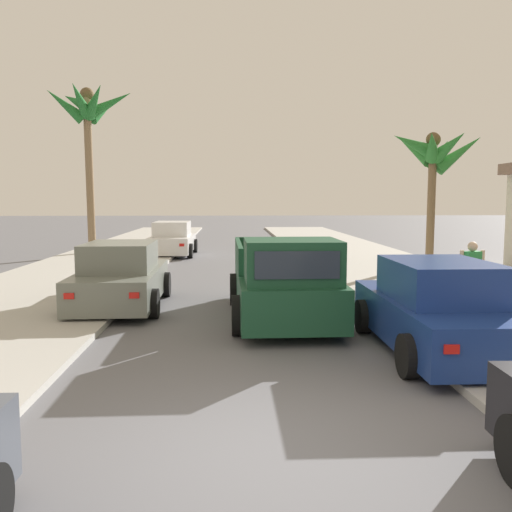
{
  "coord_description": "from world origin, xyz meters",
  "views": [
    {
      "loc": [
        -0.27,
        -5.03,
        2.53
      ],
      "look_at": [
        0.34,
        7.61,
        1.2
      ],
      "focal_mm": 37.77,
      "sensor_mm": 36.0,
      "label": 1
    }
  ],
  "objects_px": {
    "car_right_mid": "(173,240)",
    "pedestrian": "(472,271)",
    "car_left_mid": "(121,277)",
    "palm_tree_left_mid": "(435,155)",
    "car_left_near": "(437,310)",
    "pickup_truck": "(283,281)",
    "palm_tree_left_fore": "(89,115)"
  },
  "relations": [
    {
      "from": "palm_tree_left_fore",
      "to": "palm_tree_left_mid",
      "type": "height_order",
      "value": "palm_tree_left_fore"
    },
    {
      "from": "pickup_truck",
      "to": "pedestrian",
      "type": "bearing_deg",
      "value": 7.08
    },
    {
      "from": "pickup_truck",
      "to": "pedestrian",
      "type": "relative_size",
      "value": 3.29
    },
    {
      "from": "car_left_near",
      "to": "palm_tree_left_mid",
      "type": "distance_m",
      "value": 12.53
    },
    {
      "from": "palm_tree_left_mid",
      "to": "car_left_mid",
      "type": "bearing_deg",
      "value": -144.67
    },
    {
      "from": "pickup_truck",
      "to": "palm_tree_left_fore",
      "type": "height_order",
      "value": "palm_tree_left_fore"
    },
    {
      "from": "pickup_truck",
      "to": "pedestrian",
      "type": "height_order",
      "value": "pickup_truck"
    },
    {
      "from": "palm_tree_left_mid",
      "to": "pedestrian",
      "type": "xyz_separation_m",
      "value": [
        -2.18,
        -8.1,
        -3.27
      ]
    },
    {
      "from": "car_left_near",
      "to": "car_right_mid",
      "type": "distance_m",
      "value": 17.04
    },
    {
      "from": "car_left_mid",
      "to": "car_right_mid",
      "type": "relative_size",
      "value": 1.0
    },
    {
      "from": "car_left_near",
      "to": "car_right_mid",
      "type": "relative_size",
      "value": 1.0
    },
    {
      "from": "palm_tree_left_fore",
      "to": "pedestrian",
      "type": "xyz_separation_m",
      "value": [
        11.68,
        -12.82,
        -5.35
      ]
    },
    {
      "from": "car_right_mid",
      "to": "pedestrian",
      "type": "height_order",
      "value": "pedestrian"
    },
    {
      "from": "car_left_near",
      "to": "palm_tree_left_fore",
      "type": "distance_m",
      "value": 19.5
    },
    {
      "from": "palm_tree_left_mid",
      "to": "car_left_near",
      "type": "bearing_deg",
      "value": -110.39
    },
    {
      "from": "car_right_mid",
      "to": "pickup_truck",
      "type": "bearing_deg",
      "value": -74.26
    },
    {
      "from": "car_left_mid",
      "to": "palm_tree_left_mid",
      "type": "height_order",
      "value": "palm_tree_left_mid"
    },
    {
      "from": "pickup_truck",
      "to": "car_right_mid",
      "type": "distance_m",
      "value": 13.8
    },
    {
      "from": "car_left_mid",
      "to": "palm_tree_left_mid",
      "type": "xyz_separation_m",
      "value": [
        10.19,
        7.23,
        3.47
      ]
    },
    {
      "from": "car_left_mid",
      "to": "palm_tree_left_fore",
      "type": "xyz_separation_m",
      "value": [
        -3.66,
        11.95,
        5.55
      ]
    },
    {
      "from": "car_left_near",
      "to": "palm_tree_left_mid",
      "type": "height_order",
      "value": "palm_tree_left_mid"
    },
    {
      "from": "pickup_truck",
      "to": "car_left_mid",
      "type": "height_order",
      "value": "pickup_truck"
    },
    {
      "from": "car_left_mid",
      "to": "palm_tree_left_fore",
      "type": "height_order",
      "value": "palm_tree_left_fore"
    },
    {
      "from": "car_right_mid",
      "to": "pedestrian",
      "type": "relative_size",
      "value": 2.69
    },
    {
      "from": "car_right_mid",
      "to": "palm_tree_left_mid",
      "type": "height_order",
      "value": "palm_tree_left_mid"
    },
    {
      "from": "pickup_truck",
      "to": "car_right_mid",
      "type": "relative_size",
      "value": 1.22
    },
    {
      "from": "pedestrian",
      "to": "car_right_mid",
      "type": "bearing_deg",
      "value": 122.35
    },
    {
      "from": "car_left_near",
      "to": "pedestrian",
      "type": "distance_m",
      "value": 3.77
    },
    {
      "from": "pickup_truck",
      "to": "car_right_mid",
      "type": "bearing_deg",
      "value": 105.74
    },
    {
      "from": "palm_tree_left_fore",
      "to": "pedestrian",
      "type": "bearing_deg",
      "value": -47.67
    },
    {
      "from": "car_left_near",
      "to": "palm_tree_left_fore",
      "type": "height_order",
      "value": "palm_tree_left_fore"
    },
    {
      "from": "car_left_near",
      "to": "palm_tree_left_mid",
      "type": "bearing_deg",
      "value": 69.61
    }
  ]
}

